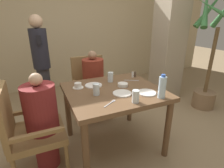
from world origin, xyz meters
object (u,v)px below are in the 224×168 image
at_px(teacup_with_saucer, 78,86).
at_px(potted_palm, 212,60).
at_px(bowl_small, 123,85).
at_px(standing_host, 42,62).
at_px(plate_main_right, 147,93).
at_px(chair_left_side, 27,128).
at_px(water_bottle, 162,87).
at_px(chair_far_side, 91,85).
at_px(diner_in_far_chair, 94,85).
at_px(plate_main_left, 94,85).
at_px(glass_tall_near, 110,77).
at_px(glass_tall_mid, 136,96).
at_px(glass_tall_far, 96,89).
at_px(diner_in_left_chair, 43,122).
at_px(plate_dessert_center, 122,93).

bearing_deg(teacup_with_saucer, potted_palm, 0.98).
bearing_deg(bowl_small, standing_host, 121.28).
bearing_deg(potted_palm, plate_main_right, -163.02).
distance_m(plate_main_right, bowl_small, 0.32).
relative_size(chair_left_side, bowl_small, 7.85).
bearing_deg(water_bottle, teacup_with_saucer, 139.13).
distance_m(chair_far_side, diner_in_far_chair, 0.16).
relative_size(plate_main_left, glass_tall_near, 1.64).
xyz_separation_m(water_bottle, glass_tall_mid, (-0.30, 0.02, -0.05)).
height_order(bowl_small, glass_tall_near, glass_tall_near).
relative_size(diner_in_far_chair, glass_tall_far, 8.72).
relative_size(diner_in_far_chair, teacup_with_saucer, 8.71).
bearing_deg(plate_main_right, bowl_small, 116.19).
bearing_deg(chair_far_side, teacup_with_saucer, -118.03).
bearing_deg(glass_tall_near, glass_tall_far, -133.73).
distance_m(standing_host, bowl_small, 1.58).
distance_m(plate_main_left, teacup_with_saucer, 0.19).
distance_m(chair_far_side, glass_tall_mid, 1.31).
height_order(bowl_small, glass_tall_mid, glass_tall_mid).
relative_size(standing_host, glass_tall_far, 12.72).
xyz_separation_m(chair_left_side, diner_in_far_chair, (0.94, 0.75, 0.05)).
distance_m(teacup_with_saucer, glass_tall_mid, 0.73).
bearing_deg(glass_tall_mid, chair_far_side, 92.46).
height_order(teacup_with_saucer, bowl_small, teacup_with_saucer).
bearing_deg(plate_main_left, water_bottle, -48.97).
bearing_deg(diner_in_left_chair, chair_left_side, -180.00).
height_order(potted_palm, water_bottle, potted_palm).
distance_m(plate_main_left, water_bottle, 0.81).
bearing_deg(chair_left_side, glass_tall_near, 14.23).
bearing_deg(diner_in_left_chair, standing_host, 85.21).
bearing_deg(chair_left_side, chair_far_side, 43.47).
relative_size(potted_palm, teacup_with_saucer, 16.59).
relative_size(potted_palm, plate_main_left, 10.13).
distance_m(plate_main_right, glass_tall_mid, 0.27).
xyz_separation_m(plate_dessert_center, glass_tall_near, (0.04, 0.41, 0.06)).
bearing_deg(glass_tall_near, plate_main_left, -168.39).
distance_m(bowl_small, water_bottle, 0.50).
xyz_separation_m(diner_in_left_chair, plate_main_right, (1.08, -0.24, 0.23)).
bearing_deg(bowl_small, potted_palm, 6.74).
xyz_separation_m(chair_far_side, bowl_small, (0.14, -0.85, 0.27)).
height_order(water_bottle, glass_tall_near, water_bottle).
bearing_deg(glass_tall_near, diner_in_far_chair, 98.39).
distance_m(plate_dessert_center, bowl_small, 0.22).
bearing_deg(standing_host, plate_dessert_center, -65.28).
distance_m(chair_left_side, glass_tall_far, 0.78).
distance_m(diner_in_far_chair, glass_tall_far, 0.88).
bearing_deg(diner_in_left_chair, plate_dessert_center, -10.18).
bearing_deg(potted_palm, diner_in_far_chair, 165.72).
bearing_deg(glass_tall_near, standing_host, 123.40).
distance_m(standing_host, teacup_with_saucer, 1.22).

